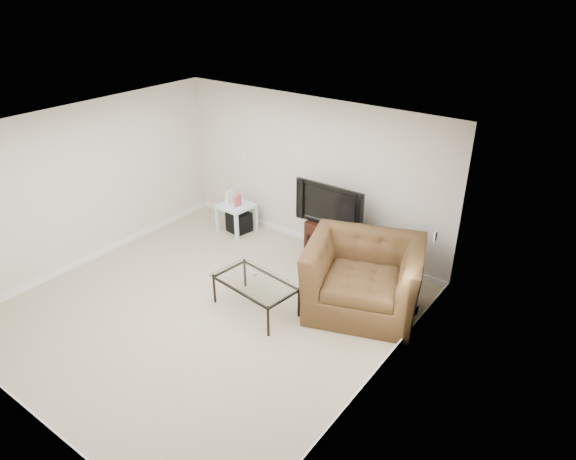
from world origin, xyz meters
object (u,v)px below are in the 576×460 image
Objects in this scene: tv_stand at (332,240)px; coffee_table at (256,295)px; subwoofer at (239,222)px; television at (333,203)px; side_table at (237,218)px; recliner at (364,266)px.

tv_stand reaches higher than coffee_table.
coffee_table reaches higher than subwoofer.
subwoofer is at bearing -175.00° from television.
tv_stand is 1.86m from coffee_table.
recliner reaches higher than side_table.
coffee_table is at bearing -42.53° from side_table.
recliner is 1.53m from coffee_table.
tv_stand reaches higher than side_table.
side_table is (-1.86, -0.22, -0.05)m from tv_stand.
subwoofer is 2.41m from coffee_table.
coffee_table is (1.75, -1.66, 0.04)m from subwoofer.
coffee_table is at bearing -43.41° from subwoofer.
tv_stand is at bearing 6.22° from subwoofer.
tv_stand reaches higher than subwoofer.
side_table is at bearing 137.47° from coffee_table.
subwoofer is (-1.83, -0.17, -0.78)m from television.
tv_stand is at bearing 118.84° from recliner.
television reaches higher than side_table.
television is 2.00m from side_table.
television is at bearing 87.67° from coffee_table.
subwoofer is at bearing 145.59° from recliner.
tv_stand is 0.65× the size of coffee_table.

